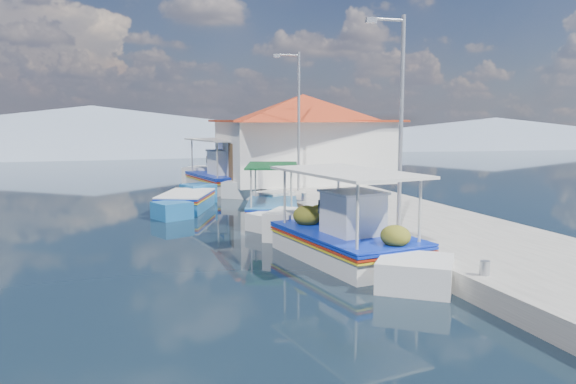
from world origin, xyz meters
name	(u,v)px	position (x,y,z in m)	size (l,w,h in m)	color
ground	(264,276)	(0.00, 0.00, 0.00)	(160.00, 160.00, 0.00)	black
quay	(376,212)	(5.90, 6.00, 0.25)	(5.00, 44.00, 0.50)	#ACA9A1
bollards	(331,207)	(3.80, 5.25, 0.65)	(0.20, 17.20, 0.30)	#A5A8AD
main_caique	(345,241)	(2.45, 0.90, 0.50)	(3.04, 7.75, 2.58)	white
caique_green_canopy	(271,210)	(2.26, 7.21, 0.33)	(2.93, 5.66, 2.22)	white
caique_blue_hull	(185,203)	(-0.46, 10.37, 0.28)	(3.11, 5.42, 1.04)	#195B99
caique_far	(222,180)	(2.19, 16.24, 0.54)	(3.37, 8.21, 2.92)	white
harbor_building	(303,136)	(6.20, 15.00, 2.78)	(10.49, 10.49, 4.40)	white
lamp_post_near	(398,111)	(4.51, 2.00, 3.85)	(1.21, 0.14, 6.00)	#A5A8AD
lamp_post_far	(297,114)	(4.51, 11.00, 3.85)	(1.21, 0.14, 6.00)	#A5A8AD
mountain_ridge	(193,133)	(6.54, 56.00, 2.04)	(171.40, 96.00, 5.50)	gray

